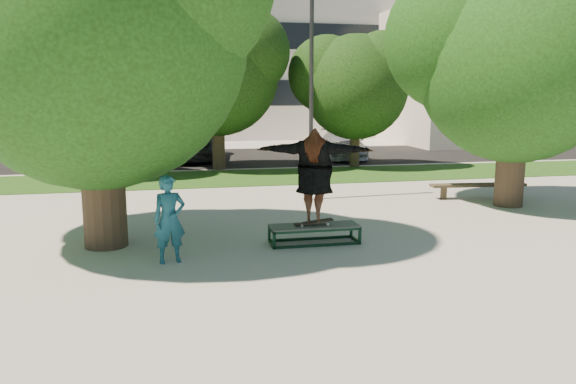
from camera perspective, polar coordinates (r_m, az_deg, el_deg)
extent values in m
plane|color=#AEA9A0|center=(11.14, 3.62, -5.65)|extent=(120.00, 120.00, 0.00)
cube|color=#123F12|center=(20.43, -0.80, 1.60)|extent=(30.00, 4.00, 0.02)
cube|color=black|center=(26.66, -5.62, 3.53)|extent=(40.00, 8.00, 0.01)
cylinder|color=#38281E|center=(11.49, -18.36, 2.49)|extent=(0.84, 0.84, 3.20)
sphere|color=#18340E|center=(11.45, -19.06, 14.83)|extent=(5.80, 5.80, 5.80)
cylinder|color=#38281E|center=(16.10, 21.75, 3.95)|extent=(0.76, 0.76, 3.00)
sphere|color=#18340E|center=(16.04, 22.29, 12.07)|extent=(5.20, 5.20, 5.20)
sphere|color=#18340E|center=(16.09, 16.88, 14.69)|extent=(3.90, 3.90, 3.90)
sphere|color=#18340E|center=(16.38, 27.07, 14.87)|extent=(3.64, 3.64, 3.64)
cylinder|color=#38281E|center=(21.69, -21.54, 5.10)|extent=(0.44, 0.44, 2.80)
sphere|color=black|center=(21.64, -21.89, 10.53)|extent=(4.40, 4.40, 4.40)
sphere|color=black|center=(22.51, -24.51, 11.71)|extent=(3.30, 3.30, 3.30)
sphere|color=black|center=(21.09, -19.52, 12.80)|extent=(3.08, 3.08, 3.08)
cylinder|color=#38281E|center=(22.46, -7.09, 6.12)|extent=(0.50, 0.50, 3.00)
sphere|color=black|center=(22.42, -7.22, 11.79)|extent=(4.80, 4.80, 4.80)
sphere|color=black|center=(23.10, -10.45, 13.14)|extent=(3.60, 3.60, 3.60)
sphere|color=black|center=(22.11, -4.28, 14.04)|extent=(3.36, 3.36, 3.36)
cylinder|color=#38281E|center=(23.11, 6.81, 5.74)|extent=(0.40, 0.40, 2.60)
sphere|color=black|center=(23.05, 6.91, 10.53)|extent=(4.20, 4.20, 4.20)
sphere|color=black|center=(23.35, 3.94, 11.85)|extent=(3.15, 3.15, 3.15)
sphere|color=black|center=(23.00, 9.58, 12.29)|extent=(2.94, 2.94, 2.94)
cylinder|color=#2D2D30|center=(15.82, 2.38, 10.00)|extent=(0.12, 0.12, 6.00)
cube|color=silver|center=(42.63, -11.10, 16.59)|extent=(30.00, 14.00, 16.00)
cube|color=black|center=(35.28, -10.62, 9.87)|extent=(27.60, 0.12, 1.60)
cube|color=black|center=(35.45, -10.81, 15.53)|extent=(27.60, 0.12, 1.60)
cube|color=beige|center=(38.51, 21.35, 10.85)|extent=(15.00, 10.00, 8.00)
cube|color=#475147|center=(11.36, 2.68, -3.46)|extent=(1.80, 0.60, 0.03)
cylinder|color=white|center=(11.21, 1.42, -3.41)|extent=(0.06, 0.03, 0.06)
cylinder|color=white|center=(11.36, 1.23, -3.22)|extent=(0.06, 0.03, 0.06)
cylinder|color=white|center=(11.34, 4.08, -3.27)|extent=(0.06, 0.03, 0.06)
cylinder|color=white|center=(11.49, 3.86, -3.09)|extent=(0.06, 0.03, 0.06)
cube|color=black|center=(11.34, 2.65, -3.05)|extent=(0.78, 0.20, 0.10)
imported|color=brown|center=(11.16, 2.69, 1.70)|extent=(2.37, 1.46, 1.88)
imported|color=#1B5768|center=(10.21, -11.95, -2.73)|extent=(0.65, 0.50, 1.58)
cube|color=#4A3E2C|center=(16.68, 15.53, -0.07)|extent=(0.15, 0.15, 0.37)
cube|color=#4A3E2C|center=(17.57, 21.72, 0.08)|extent=(0.15, 0.15, 0.37)
cube|color=#4A3E2C|center=(17.07, 18.75, 0.69)|extent=(2.82, 0.61, 0.07)
imported|color=#AFAFB4|center=(27.17, -19.50, 4.47)|extent=(1.54, 3.75, 1.27)
imported|color=black|center=(26.98, -15.44, 4.75)|extent=(1.86, 4.29, 1.37)
imported|color=#545559|center=(26.02, -9.94, 5.04)|extent=(3.47, 6.11, 1.61)
imported|color=silver|center=(26.34, 5.55, 4.85)|extent=(2.44, 4.66, 1.29)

